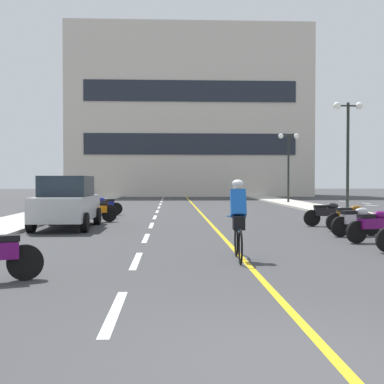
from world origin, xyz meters
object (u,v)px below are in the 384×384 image
motorcycle_4 (351,217)px  motorcycle_5 (327,213)px  motorcycle_2 (374,225)px  motorcycle_6 (95,210)px  motorcycle_8 (104,205)px  street_lamp_far (289,152)px  motorcycle_3 (356,220)px  street_lamp_mid (348,132)px  parked_car_near (67,202)px  cyclist_rider (238,218)px  motorcycle_7 (97,208)px

motorcycle_4 → motorcycle_5: bearing=98.2°
motorcycle_2 → motorcycle_6: bearing=141.5°
motorcycle_6 → motorcycle_8: bearing=92.3°
street_lamp_far → motorcycle_3: size_ratio=2.91×
motorcycle_4 → motorcycle_5: same height
street_lamp_mid → street_lamp_far: street_lamp_mid is taller
street_lamp_far → motorcycle_2: 21.99m
parked_car_near → motorcycle_8: size_ratio=2.47×
motorcycle_6 → street_lamp_far: bearing=52.6°
street_lamp_far → motorcycle_3: street_lamp_far is taller
cyclist_rider → motorcycle_3: bearing=45.5°
motorcycle_2 → motorcycle_3: same height
street_lamp_mid → motorcycle_7: 12.56m
motorcycle_4 → motorcycle_5: size_ratio=1.00×
street_lamp_far → motorcycle_5: (-2.63, -16.91, -3.22)m
motorcycle_6 → motorcycle_7: bearing=95.8°
street_lamp_far → motorcycle_7: size_ratio=2.85×
street_lamp_mid → motorcycle_2: 11.81m
motorcycle_6 → motorcycle_4: bearing=-23.0°
motorcycle_2 → motorcycle_4: same height
motorcycle_7 → cyclist_rider: size_ratio=0.96×
motorcycle_2 → motorcycle_4: 2.99m
motorcycle_3 → cyclist_rider: (-4.13, -4.20, 0.41)m
motorcycle_6 → cyclist_rider: 10.44m
motorcycle_6 → cyclist_rider: (4.43, -9.44, 0.41)m
motorcycle_3 → motorcycle_4: size_ratio=0.98×
motorcycle_6 → motorcycle_8: 4.05m
parked_car_near → street_lamp_far: bearing=55.4°
street_lamp_mid → cyclist_rider: size_ratio=3.03×
parked_car_near → motorcycle_2: (9.08, -4.31, -0.44)m
parked_car_near → motorcycle_3: 9.59m
motorcycle_5 → motorcycle_6: bearing=166.5°
motorcycle_7 → motorcycle_2: bearing=-44.8°
motorcycle_4 → motorcycle_7: bearing=148.2°
motorcycle_8 → cyclist_rider: (4.60, -13.49, 0.41)m
street_lamp_mid → motorcycle_7: street_lamp_mid is taller
parked_car_near → motorcycle_7: size_ratio=2.47×
street_lamp_far → cyclist_rider: (-6.89, -24.26, -2.80)m
cyclist_rider → motorcycle_8: bearing=108.8°
motorcycle_5 → motorcycle_8: 10.78m
motorcycle_5 → motorcycle_7: bearing=156.0°
motorcycle_6 → motorcycle_5: bearing=-13.5°
parked_car_near → motorcycle_5: 9.31m
motorcycle_3 → motorcycle_8: same height
street_lamp_far → motorcycle_2: bearing=-97.5°
motorcycle_4 → motorcycle_7: (-9.13, 5.66, 0.00)m
parked_car_near → motorcycle_5: parked_car_near is taller
motorcycle_4 → cyclist_rider: (-4.51, -5.65, 0.41)m
street_lamp_mid → motorcycle_8: (-11.83, 0.00, -3.55)m
motorcycle_2 → motorcycle_8: same height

